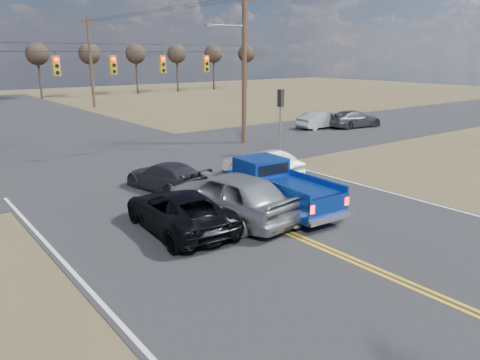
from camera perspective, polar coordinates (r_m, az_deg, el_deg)
ground at (r=13.70m, az=17.34°, el=-11.04°), size 160.00×160.00×0.00m
road_main at (r=20.63m, az=-5.69°, el=-1.51°), size 14.00×120.00×0.02m
road_cross at (r=27.57m, az=-14.48°, el=2.32°), size 120.00×12.00×0.02m
signal_gantry at (r=26.94m, az=-14.01°, el=12.96°), size 19.60×4.83×10.00m
utility_poles at (r=26.02m, az=-14.36°, el=13.23°), size 19.60×58.32×10.00m
treeline at (r=35.38m, az=-21.00°, el=13.88°), size 87.00×117.80×7.40m
pickup_truck at (r=17.88m, az=4.80°, el=-1.01°), size 2.20×5.16×1.91m
silver_suv at (r=16.88m, az=-1.22°, el=-1.96°), size 2.87×5.66×1.85m
black_suv at (r=16.15m, az=-7.48°, el=-3.70°), size 2.71×5.24×1.41m
white_car_queue at (r=22.66m, az=2.71°, el=1.87°), size 2.02×4.35×1.38m
dgrey_car_queue at (r=20.89m, az=-9.00°, el=0.41°), size 2.46×4.65×1.28m
cross_car_east_near at (r=38.81m, az=9.73°, el=7.22°), size 1.47×4.19×1.38m
cross_car_east_far at (r=39.88m, az=13.79°, el=7.23°), size 2.69×5.08×1.40m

